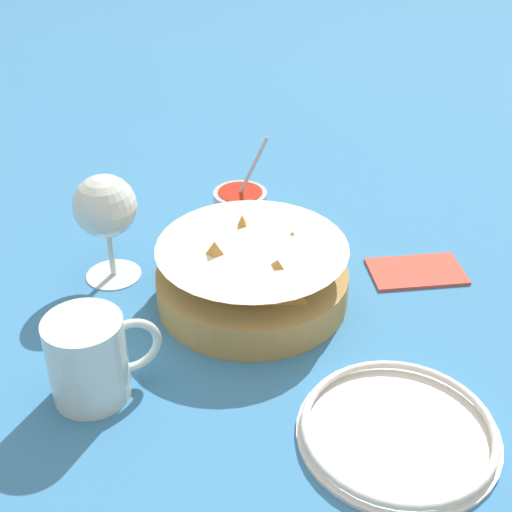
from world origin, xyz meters
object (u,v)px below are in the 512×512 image
side_plate (398,430)px  wine_glass (105,210)px  sauce_cup (240,204)px  food_basket (257,275)px  beer_mug (90,361)px

side_plate → wine_glass: bearing=115.7°
sauce_cup → food_basket: bearing=-107.0°
side_plate → sauce_cup: bearing=87.1°
sauce_cup → beer_mug: sauce_cup is taller
food_basket → beer_mug: same height
wine_glass → beer_mug: (-0.07, -0.20, -0.05)m
wine_glass → beer_mug: wine_glass is taller
sauce_cup → beer_mug: size_ratio=1.05×
wine_glass → side_plate: size_ratio=0.72×
wine_glass → beer_mug: 0.22m
wine_glass → side_plate: (0.18, -0.37, -0.09)m
wine_glass → beer_mug: bearing=-109.3°
sauce_cup → side_plate: sauce_cup is taller
sauce_cup → wine_glass: size_ratio=0.87×
food_basket → beer_mug: bearing=-159.4°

